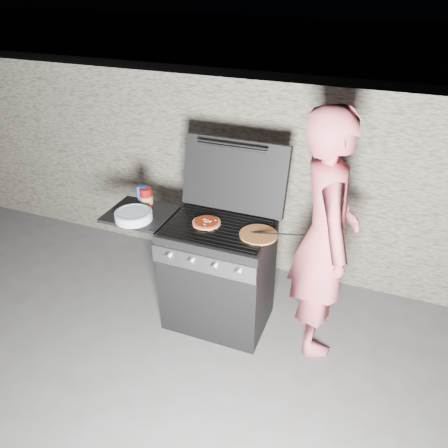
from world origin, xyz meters
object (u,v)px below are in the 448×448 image
(sauce_jar, at_px, (146,197))
(pizza_topped, at_px, (206,222))
(person, at_px, (325,237))
(gas_grill, at_px, (190,269))

(sauce_jar, bearing_deg, pizza_topped, -10.42)
(pizza_topped, height_order, person, person)
(gas_grill, relative_size, sauce_jar, 8.74)
(sauce_jar, distance_m, person, 1.45)
(gas_grill, bearing_deg, pizza_topped, 7.31)
(gas_grill, height_order, sauce_jar, sauce_jar)
(gas_grill, distance_m, sauce_jar, 0.69)
(gas_grill, height_order, pizza_topped, pizza_topped)
(pizza_topped, bearing_deg, sauce_jar, 169.58)
(gas_grill, relative_size, pizza_topped, 6.25)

